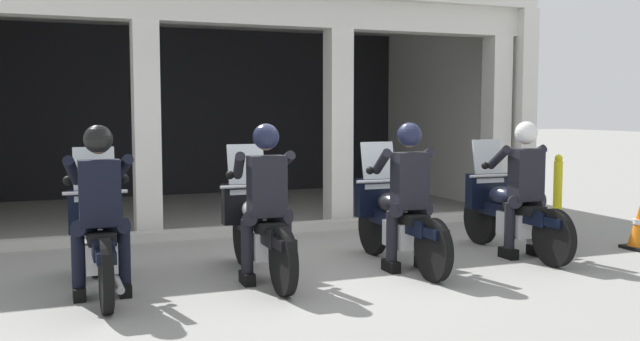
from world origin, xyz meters
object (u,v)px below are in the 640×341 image
(police_officer_center_left, at_px, (266,189))
(traffic_cone_flank, at_px, (640,226))
(motorcycle_far_left, at_px, (99,238))
(police_officer_far_right, at_px, (524,177))
(police_officer_center_right, at_px, (408,183))
(bollard_kerbside, at_px, (558,186))
(motorcycle_center_left, at_px, (258,228))
(motorcycle_far_right, at_px, (508,211))
(police_officer_far_left, at_px, (100,196))
(motorcycle_center_right, at_px, (396,220))

(police_officer_center_left, xyz_separation_m, traffic_cone_flank, (4.79, -0.07, -0.65))
(motorcycle_far_left, bearing_deg, police_officer_far_right, -9.91)
(police_officer_center_right, xyz_separation_m, traffic_cone_flank, (3.22, -0.04, -0.65))
(motorcycle_far_left, distance_m, bollard_kerbside, 7.49)
(police_officer_center_right, height_order, traffic_cone_flank, police_officer_center_right)
(motorcycle_center_left, xyz_separation_m, motorcycle_far_right, (3.14, 0.07, 0.00))
(traffic_cone_flank, bearing_deg, police_officer_center_right, 179.32)
(traffic_cone_flank, bearing_deg, police_officer_far_right, 175.22)
(traffic_cone_flank, distance_m, bollard_kerbside, 2.63)
(motorcycle_far_left, bearing_deg, motorcycle_far_right, -6.47)
(police_officer_far_left, distance_m, bollard_kerbside, 7.59)
(police_officer_far_right, bearing_deg, motorcycle_center_right, 169.87)
(motorcycle_center_left, bearing_deg, motorcycle_far_right, -3.14)
(motorcycle_far_left, relative_size, motorcycle_center_right, 1.00)
(motorcycle_far_left, distance_m, motorcycle_center_left, 1.57)
(police_officer_far_left, bearing_deg, motorcycle_far_right, -3.03)
(police_officer_center_right, bearing_deg, motorcycle_center_right, 88.82)
(traffic_cone_flank, height_order, bollard_kerbside, bollard_kerbside)
(motorcycle_center_left, relative_size, police_officer_center_right, 1.29)
(police_officer_far_right, height_order, traffic_cone_flank, police_officer_far_right)
(police_officer_center_left, bearing_deg, bollard_kerbside, 18.94)
(motorcycle_center_left, height_order, police_officer_far_right, police_officer_far_right)
(bollard_kerbside, bearing_deg, motorcycle_center_left, -159.14)
(motorcycle_center_left, distance_m, bollard_kerbside, 6.01)
(police_officer_center_left, distance_m, police_officer_center_right, 1.57)
(motorcycle_far_right, xyz_separation_m, traffic_cone_flank, (1.64, -0.42, -0.21))
(motorcycle_center_right, bearing_deg, police_officer_center_left, -171.77)
(police_officer_far_left, relative_size, bollard_kerbside, 1.58)
(motorcycle_far_right, xyz_separation_m, police_officer_far_right, (-0.00, -0.28, 0.44))
(police_officer_center_left, height_order, motorcycle_center_right, police_officer_center_left)
(motorcycle_far_right, distance_m, traffic_cone_flank, 1.71)
(motorcycle_center_right, bearing_deg, motorcycle_far_right, 2.68)
(motorcycle_far_left, relative_size, bollard_kerbside, 2.03)
(police_officer_far_left, bearing_deg, police_officer_center_left, -7.44)
(police_officer_far_left, bearing_deg, police_officer_center_right, -7.89)
(police_officer_center_right, xyz_separation_m, bollard_kerbside, (4.04, 2.45, -0.44))
(motorcycle_center_left, bearing_deg, bollard_kerbside, 16.46)
(police_officer_center_left, relative_size, bollard_kerbside, 1.58)
(police_officer_center_right, relative_size, bollard_kerbside, 1.58)
(motorcycle_far_left, distance_m, police_officer_far_left, 0.52)
(police_officer_far_left, distance_m, motorcycle_far_right, 4.75)
(police_officer_far_left, xyz_separation_m, police_officer_center_right, (3.14, -0.04, 0.00))
(police_officer_center_left, distance_m, motorcycle_center_right, 1.65)
(police_officer_far_left, bearing_deg, motorcycle_center_right, -2.73)
(motorcycle_center_left, height_order, bollard_kerbside, motorcycle_center_left)
(motorcycle_far_right, bearing_deg, traffic_cone_flank, -17.79)
(motorcycle_far_left, bearing_deg, bollard_kerbside, 9.31)
(police_officer_far_left, relative_size, traffic_cone_flank, 2.69)
(motorcycle_center_left, relative_size, motorcycle_far_right, 1.00)
(motorcycle_far_left, distance_m, police_officer_center_right, 3.19)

